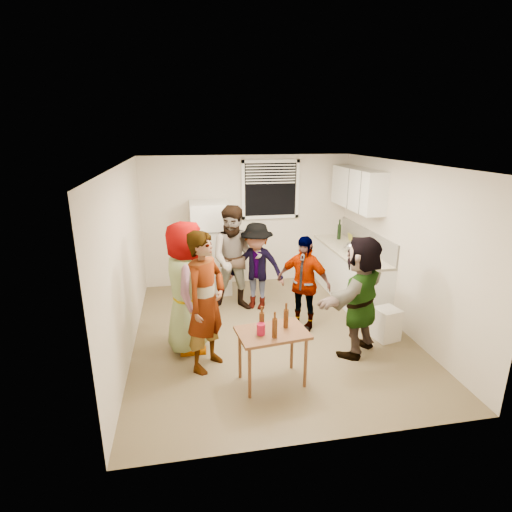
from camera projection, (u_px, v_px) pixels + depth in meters
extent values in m
cube|color=white|center=(211.00, 248.00, 7.41)|extent=(0.70, 0.70, 1.70)
cube|color=white|center=(349.00, 274.00, 7.27)|extent=(0.60, 2.20, 0.86)
cube|color=beige|center=(351.00, 250.00, 7.13)|extent=(0.64, 2.22, 0.04)
cube|color=#BCB6AB|center=(366.00, 239.00, 7.12)|extent=(0.03, 2.20, 0.36)
cube|color=white|center=(357.00, 189.00, 7.03)|extent=(0.34, 1.60, 0.70)
cylinder|color=white|center=(357.00, 254.00, 6.83)|extent=(0.11, 0.11, 0.24)
cylinder|color=black|center=(339.00, 239.00, 7.80)|extent=(0.07, 0.07, 0.29)
cylinder|color=#47230C|center=(355.00, 256.00, 6.74)|extent=(0.05, 0.05, 0.20)
cylinder|color=#233EB8|center=(360.00, 262.00, 6.44)|extent=(0.09, 0.09, 0.12)
cube|color=gold|center=(350.00, 237.00, 7.66)|extent=(0.02, 0.17, 0.14)
cube|color=silver|center=(386.00, 323.00, 5.80)|extent=(0.38, 0.38, 0.47)
cylinder|color=#47230C|center=(262.00, 331.00, 4.66)|extent=(0.06, 0.06, 0.23)
cylinder|color=maroon|center=(261.00, 334.00, 4.58)|extent=(0.10, 0.10, 0.13)
imported|color=#969696|center=(190.00, 347.00, 5.63)|extent=(1.86, 0.97, 0.58)
imported|color=#141933|center=(208.00, 365.00, 5.19)|extent=(1.82, 1.65, 0.43)
imported|color=brown|center=(236.00, 308.00, 6.87)|extent=(1.13, 1.90, 0.68)
imported|color=#3C3B40|center=(257.00, 307.00, 6.91)|extent=(1.54, 1.77, 0.56)
imported|color=black|center=(302.00, 327.00, 6.21)|extent=(1.61, 1.68, 0.36)
imported|color=#E57347|center=(356.00, 351.00, 5.54)|extent=(2.23, 2.25, 0.49)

